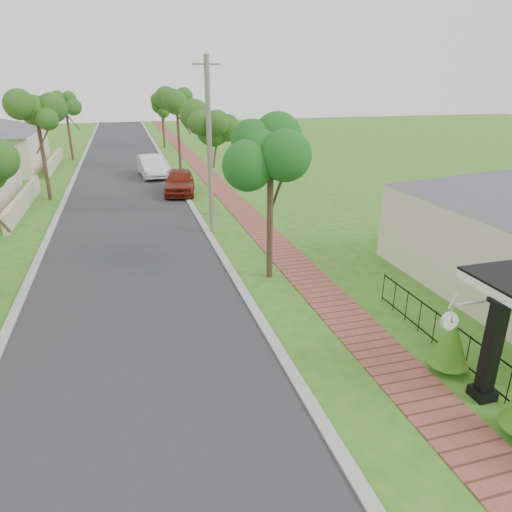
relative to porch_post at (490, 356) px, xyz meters
name	(u,v)px	position (x,y,z in m)	size (l,w,h in m)	color
ground	(281,405)	(-4.55, 1.00, -1.12)	(160.00, 160.00, 0.00)	#2E6E1A
road	(127,202)	(-7.55, 21.00, -1.12)	(7.00, 120.00, 0.02)	#28282B
kerb_right	(187,198)	(-3.90, 21.00, -1.12)	(0.30, 120.00, 0.10)	#9E9E99
kerb_left	(62,207)	(-11.20, 21.00, -1.12)	(0.30, 120.00, 0.10)	#9E9E99
sidewalk	(228,196)	(-1.30, 21.00, -1.12)	(1.50, 120.00, 0.03)	#994C3D
porch_post	(490,356)	(0.00, 0.00, 0.00)	(0.48, 0.48, 2.52)	black
picket_fence	(468,352)	(0.35, 1.00, -0.59)	(0.03, 8.02, 1.00)	black
street_trees	(120,116)	(-7.42, 27.84, 3.42)	(10.70, 37.65, 5.89)	#382619
parked_car_red	(179,182)	(-4.15, 22.45, -0.34)	(1.84, 4.56, 1.55)	maroon
parked_car_white	(152,166)	(-5.48, 28.66, -0.33)	(1.68, 4.81, 1.59)	silver
near_tree	(271,161)	(-2.62, 8.00, 3.17)	(2.10, 2.10, 5.39)	#382619
utility_pole	(210,148)	(-3.65, 13.90, 2.89)	(1.20, 0.24, 7.91)	#776C5D
station_clock	(451,320)	(-0.86, 0.40, 0.83)	(1.06, 0.13, 0.61)	silver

